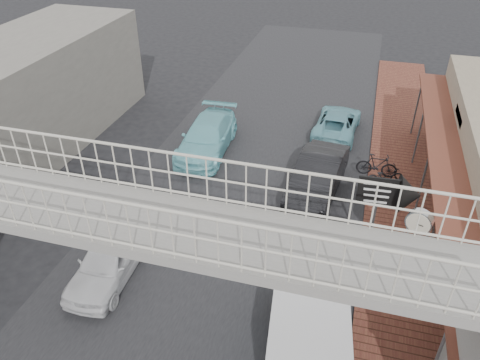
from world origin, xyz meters
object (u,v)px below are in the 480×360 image
Objects in this scene: motorcycle_near at (384,176)px; angkot_far at (207,137)px; dark_sedan at (317,176)px; angkot_curb at (337,122)px; angkot_van at (309,326)px; street_clock at (418,226)px; arrow_sign at (406,195)px; motorcycle_far at (377,165)px; white_hatchback at (109,259)px.

angkot_far is at bearing 60.20° from motorcycle_near.
angkot_curb is (0.24, 5.63, -0.20)m from dark_sedan.
dark_sedan is 8.25m from angkot_van.
street_clock reaches higher than dark_sedan.
angkot_curb is at bearing 5.38° from motorcycle_near.
angkot_curb is 1.30× the size of arrow_sign.
dark_sedan is 3.01m from motorcycle_far.
angkot_far is at bearing 88.30° from motorcycle_far.
angkot_far is (-5.57, 2.10, -0.06)m from dark_sedan.
white_hatchback is 0.82× the size of dark_sedan.
dark_sedan is 1.06× the size of angkot_van.
arrow_sign reaches higher than motorcycle_near.
angkot_far is 3.06× the size of motorcycle_near.
white_hatchback is at bearing -164.66° from arrow_sign.
white_hatchback is at bearing 108.97° from motorcycle_near.
motorcycle_far is 0.55× the size of street_clock.
angkot_far is 2.96× the size of motorcycle_far.
street_clock reaches higher than angkot_far.
motorcycle_near is 6.48m from street_clock.
dark_sedan reaches higher than angkot_curb.
angkot_far is at bearing 114.74° from angkot_van.
street_clock is at bearing 8.99° from white_hatchback.
angkot_far reaches higher than angkot_curb.
street_clock is (3.44, -4.86, 1.93)m from dark_sedan.
angkot_curb is 0.94× the size of angkot_van.
street_clock is at bearing -170.93° from motorcycle_far.
arrow_sign is (0.39, -4.71, 2.30)m from motorcycle_near.
angkot_van reaches higher than dark_sedan.
angkot_curb reaches higher than motorcycle_near.
white_hatchback is 11.90m from motorcycle_far.
angkot_far is 11.56m from street_clock.
motorcycle_far is at bearing 74.28° from angkot_van.
white_hatchback reaches higher than motorcycle_far.
angkot_far is (0.33, 8.79, 0.06)m from white_hatchback.
arrow_sign reaches higher than angkot_curb.
dark_sedan is 1.13× the size of angkot_curb.
arrow_sign is at bearing 161.23° from motorcycle_near.
angkot_van is (0.87, -8.18, 0.57)m from dark_sedan.
white_hatchback is 0.78× the size of angkot_far.
motorcycle_far is (8.26, 8.56, -0.06)m from white_hatchback.
arrow_sign is at bearing -42.86° from dark_sedan.
angkot_curb is 5.08m from motorcycle_near.
angkot_van reaches higher than motorcycle_far.
angkot_far is at bearing 85.74° from white_hatchback.
angkot_van reaches higher than angkot_curb.
motorcycle_near is (8.60, 7.88, -0.14)m from white_hatchback.
angkot_far is 1.53× the size of arrow_sign.
street_clock is at bearing 110.25° from angkot_curb.
white_hatchback is at bearing -95.30° from angkot_far.
white_hatchback is 9.78m from arrow_sign.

